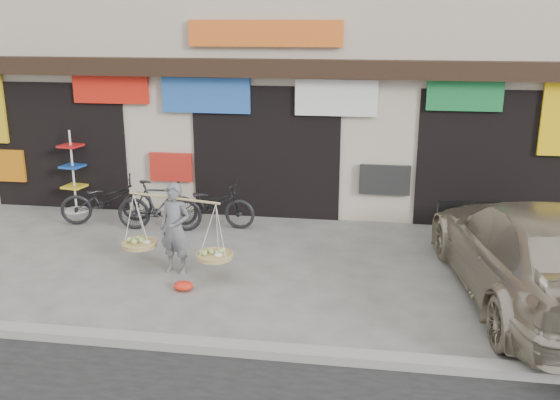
% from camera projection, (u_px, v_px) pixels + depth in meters
% --- Properties ---
extents(ground, '(70.00, 70.00, 0.00)m').
position_uv_depth(ground, '(227.00, 284.00, 9.71)').
color(ground, gray).
rests_on(ground, ground).
extents(kerb, '(70.00, 0.25, 0.12)m').
position_uv_depth(kerb, '(190.00, 344.00, 7.79)').
color(kerb, gray).
rests_on(kerb, ground).
extents(shophouse_block, '(14.00, 6.32, 7.00)m').
position_uv_depth(shophouse_block, '(287.00, 41.00, 14.82)').
color(shophouse_block, beige).
rests_on(shophouse_block, ground).
extents(street_vendor, '(1.93, 0.89, 1.49)m').
position_uv_depth(street_vendor, '(175.00, 232.00, 9.98)').
color(street_vendor, slate).
rests_on(street_vendor, ground).
extents(bike_0, '(1.90, 1.23, 0.94)m').
position_uv_depth(bike_0, '(107.00, 200.00, 12.51)').
color(bike_0, black).
rests_on(bike_0, ground).
extents(bike_1, '(1.69, 0.58, 1.00)m').
position_uv_depth(bike_1, '(159.00, 206.00, 12.03)').
color(bike_1, black).
rests_on(bike_1, ground).
extents(bike_2, '(1.78, 0.69, 0.92)m').
position_uv_depth(bike_2, '(211.00, 204.00, 12.26)').
color(bike_2, black).
rests_on(bike_2, ground).
extents(suv, '(2.74, 5.36, 1.49)m').
position_uv_depth(suv, '(534.00, 252.00, 8.97)').
color(suv, '#B2A68F').
rests_on(suv, ground).
extents(display_rack, '(0.48, 0.48, 1.76)m').
position_uv_depth(display_rack, '(74.00, 179.00, 13.17)').
color(display_rack, silver).
rests_on(display_rack, ground).
extents(red_bag, '(0.31, 0.25, 0.14)m').
position_uv_depth(red_bag, '(183.00, 286.00, 9.47)').
color(red_bag, red).
rests_on(red_bag, ground).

